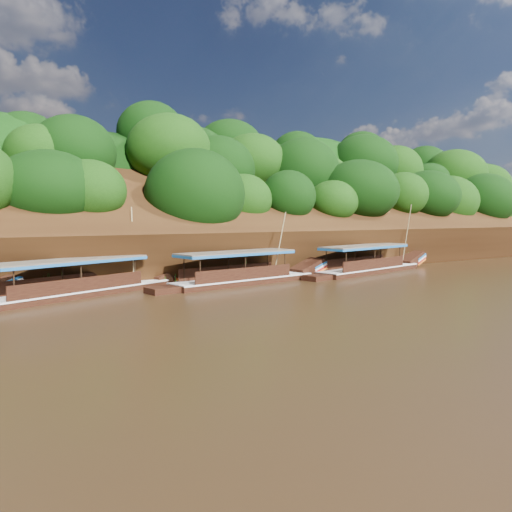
{
  "coord_description": "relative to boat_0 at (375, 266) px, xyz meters",
  "views": [
    {
      "loc": [
        -20.2,
        -23.9,
        4.96
      ],
      "look_at": [
        0.05,
        7.0,
        2.02
      ],
      "focal_mm": 35.0,
      "sensor_mm": 36.0,
      "label": 1
    }
  ],
  "objects": [
    {
      "name": "boat_2",
      "position": [
        -24.54,
        0.77,
        -0.02
      ],
      "size": [
        14.68,
        7.11,
        6.05
      ],
      "rotation": [
        0.0,
        0.0,
        0.36
      ],
      "color": "black",
      "rests_on": "ground"
    },
    {
      "name": "riverbank",
      "position": [
        -12.95,
        15.38,
        1.33
      ],
      "size": [
        120.0,
        30.06,
        19.4
      ],
      "color": "black",
      "rests_on": "ground"
    },
    {
      "name": "boat_1",
      "position": [
        -13.16,
        -0.24,
        -0.01
      ],
      "size": [
        14.19,
        3.78,
        5.75
      ],
      "rotation": [
        0.0,
        0.0,
        0.13
      ],
      "color": "black",
      "rests_on": "ground"
    },
    {
      "name": "reeds",
      "position": [
        -15.66,
        2.22,
        0.3
      ],
      "size": [
        47.79,
        2.0,
        2.09
      ],
      "color": "#37741D",
      "rests_on": "ground"
    },
    {
      "name": "boat_0",
      "position": [
        0.0,
        0.0,
        0.0
      ],
      "size": [
        15.23,
        4.87,
        6.51
      ],
      "rotation": [
        0.0,
        0.0,
        0.19
      ],
      "color": "black",
      "rests_on": "ground"
    },
    {
      "name": "ground",
      "position": [
        -12.94,
        -7.34,
        -0.55
      ],
      "size": [
        160.0,
        160.0,
        0.0
      ],
      "primitive_type": "plane",
      "color": "black",
      "rests_on": "ground"
    }
  ]
}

